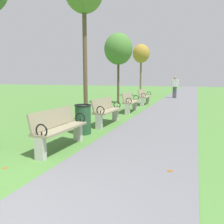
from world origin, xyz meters
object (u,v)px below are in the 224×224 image
object	(u,v)px
tree_3	(118,49)
pedestrian_walking	(175,86)
park_bench_3	(106,110)
park_bench_4	(130,102)
park_bench_5	(144,96)
tree_4	(141,54)
park_bench_2	(59,128)
trash_bin	(83,119)

from	to	relation	value
tree_3	pedestrian_walking	world-z (taller)	tree_3
tree_3	pedestrian_walking	size ratio (longest dim) A/B	2.55
park_bench_3	pedestrian_walking	xyz separation A→B (m)	(1.28, 11.14, 0.44)
park_bench_4	park_bench_5	xyz separation A→B (m)	(-0.00, 3.08, 0.00)
tree_4	pedestrian_walking	world-z (taller)	tree_4
park_bench_4	park_bench_5	bearing A→B (deg)	90.00
park_bench_3	pedestrian_walking	distance (m)	11.22
park_bench_2	park_bench_3	xyz separation A→B (m)	(-0.00, 2.94, 0.00)
park_bench_4	tree_4	world-z (taller)	tree_4
park_bench_4	tree_3	world-z (taller)	tree_3
park_bench_4	trash_bin	xyz separation A→B (m)	(-0.15, -4.53, -0.06)
park_bench_3	tree_3	world-z (taller)	tree_3
tree_4	park_bench_3	bearing A→B (deg)	-82.51
tree_3	trash_bin	world-z (taller)	tree_3
park_bench_5	tree_4	bearing A→B (deg)	104.67
park_bench_3	park_bench_4	distance (m)	3.06
park_bench_5	trash_bin	distance (m)	7.61
park_bench_3	park_bench_4	world-z (taller)	same
tree_4	park_bench_4	bearing A→B (deg)	-80.08
park_bench_2	park_bench_5	bearing A→B (deg)	90.00
park_bench_5	pedestrian_walking	xyz separation A→B (m)	(1.28, 4.99, 0.44)
park_bench_3	tree_4	bearing A→B (deg)	97.49
tree_3	trash_bin	distance (m)	8.29
pedestrian_walking	park_bench_4	bearing A→B (deg)	-99.01
park_bench_3	park_bench_4	xyz separation A→B (m)	(0.00, 3.06, 0.00)
park_bench_3	trash_bin	size ratio (longest dim) A/B	1.92
park_bench_3	park_bench_5	world-z (taller)	same
tree_3	tree_4	world-z (taller)	tree_4
park_bench_4	tree_4	xyz separation A→B (m)	(-1.62, 9.29, 2.98)
pedestrian_walking	trash_bin	xyz separation A→B (m)	(-1.43, -12.60, -0.50)
park_bench_4	trash_bin	world-z (taller)	park_bench_4
tree_3	park_bench_2	bearing A→B (deg)	-80.09
park_bench_3	tree_3	bearing A→B (deg)	104.44
pedestrian_walking	park_bench_5	bearing A→B (deg)	-104.39
pedestrian_walking	trash_bin	distance (m)	12.69
park_bench_2	trash_bin	size ratio (longest dim) A/B	1.92
tree_4	trash_bin	distance (m)	14.22
park_bench_3	tree_3	xyz separation A→B (m)	(-1.60, 6.21, 2.72)
tree_4	trash_bin	xyz separation A→B (m)	(1.48, -13.81, -3.04)
park_bench_5	park_bench_2	bearing A→B (deg)	-90.00
park_bench_2	park_bench_4	world-z (taller)	same
park_bench_3	pedestrian_walking	size ratio (longest dim) A/B	0.99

